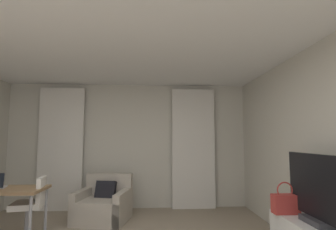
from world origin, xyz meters
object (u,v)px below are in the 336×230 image
at_px(desk_chair, 30,212).
at_px(tv_flatscreen, 316,191).
at_px(armchair, 103,205).
at_px(handbag_primary, 285,203).

distance_m(desk_chair, tv_flatscreen, 3.68).
distance_m(armchair, tv_flatscreen, 3.36).
relative_size(desk_chair, handbag_primary, 2.39).
bearing_deg(handbag_primary, armchair, 145.59).
xyz_separation_m(armchair, handbag_primary, (2.45, -1.68, 0.41)).
xyz_separation_m(tv_flatscreen, handbag_primary, (-0.13, 0.39, -0.22)).
bearing_deg(armchair, desk_chair, -135.31).
height_order(armchair, desk_chair, desk_chair).
height_order(desk_chair, handbag_primary, handbag_primary).
xyz_separation_m(armchair, tv_flatscreen, (2.58, -2.06, 0.63)).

